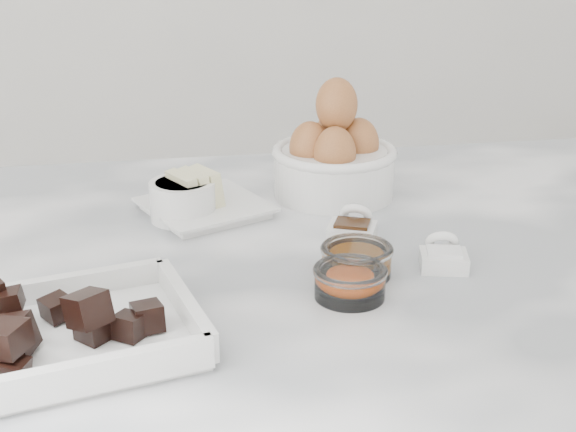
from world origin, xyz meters
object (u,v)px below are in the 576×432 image
Objects in this scene: vanilla_spoon at (353,228)px; salt_spoon at (443,255)px; chocolate_dish at (64,326)px; zest_bowl at (350,281)px; butter_plate at (203,199)px; sugar_ramekin at (183,199)px; honey_bowl at (356,260)px; egg_bowl at (334,158)px.

salt_spoon is at bearing -49.94° from vanilla_spoon.
chocolate_dish reaches higher than zest_bowl.
butter_plate reaches higher than salt_spoon.
sugar_ramekin is (0.12, 0.30, 0.00)m from chocolate_dish.
honey_bowl is at bearing -102.03° from vanilla_spoon.
chocolate_dish is 3.52× the size of zest_bowl.
vanilla_spoon is at bearing 77.97° from honey_bowl.
sugar_ramekin reaches higher than salt_spoon.
honey_bowl is 0.99× the size of vanilla_spoon.
sugar_ramekin is 0.21m from egg_bowl.
salt_spoon is (0.39, 0.11, -0.01)m from chocolate_dish.
sugar_ramekin is 0.33m from salt_spoon.
vanilla_spoon is 0.12m from salt_spoon.
salt_spoon is at bearing -74.69° from egg_bowl.
butter_plate is at bearing 65.46° from chocolate_dish.
salt_spoon reaches higher than zest_bowl.
butter_plate is 2.45× the size of zest_bowl.
sugar_ramekin is at bearing 131.70° from honey_bowl.
zest_bowl is at bearing -155.54° from salt_spoon.
salt_spoon is (0.27, -0.19, -0.01)m from sugar_ramekin.
salt_spoon is at bearing 2.87° from honey_bowl.
butter_plate is at bearing 146.49° from vanilla_spoon.
sugar_ramekin reaches higher than zest_bowl.
butter_plate is at bearing -167.36° from egg_bowl.
egg_bowl is at bearing 14.83° from sugar_ramekin.
chocolate_dish is at bearing -159.84° from honey_bowl.
zest_bowl is at bearing -57.60° from sugar_ramekin.
sugar_ramekin is 1.18× the size of salt_spoon.
chocolate_dish reaches higher than salt_spoon.
vanilla_spoon is at bearing 130.06° from salt_spoon.
egg_bowl is 0.25m from salt_spoon.
egg_bowl is (0.32, 0.35, 0.03)m from chocolate_dish.
zest_bowl is at bearing -111.45° from honey_bowl.
zest_bowl is (0.27, 0.06, -0.01)m from chocolate_dish.
sugar_ramekin is 0.49× the size of egg_bowl.
chocolate_dish is at bearing -163.98° from salt_spoon.
zest_bowl is 0.95× the size of vanilla_spoon.
sugar_ramekin is at bearing 145.10° from salt_spoon.
butter_plate is at bearing 116.52° from zest_bowl.
sugar_ramekin is at bearing 68.60° from chocolate_dish.
egg_bowl is at bearing 12.64° from butter_plate.
chocolate_dish is at bearing -114.54° from butter_plate.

